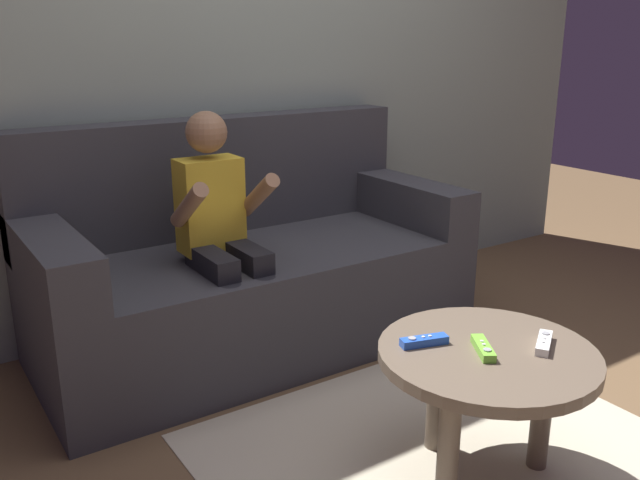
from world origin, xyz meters
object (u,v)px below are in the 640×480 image
(coffee_table, at_px, (485,370))
(game_remote_white_far_corner, at_px, (544,343))
(person_seated_on_couch, at_px, (221,230))
(game_remote_lime_near_edge, at_px, (483,348))
(couch, at_px, (249,270))
(game_remote_blue_center, at_px, (424,341))

(coffee_table, xyz_separation_m, game_remote_white_far_corner, (0.14, -0.08, 0.08))
(person_seated_on_couch, relative_size, coffee_table, 1.62)
(person_seated_on_couch, xyz_separation_m, game_remote_lime_near_edge, (0.30, -1.04, -0.14))
(couch, xyz_separation_m, person_seated_on_couch, (-0.21, -0.19, 0.26))
(game_remote_blue_center, bearing_deg, game_remote_white_far_corner, -35.71)
(coffee_table, bearing_deg, person_seated_on_couch, 107.31)
(couch, xyz_separation_m, game_remote_lime_near_edge, (0.09, -1.23, 0.11))
(coffee_table, distance_m, game_remote_lime_near_edge, 0.08)
(game_remote_blue_center, bearing_deg, coffee_table, -41.78)
(game_remote_blue_center, xyz_separation_m, game_remote_white_far_corner, (0.27, -0.20, 0.00))
(coffee_table, xyz_separation_m, game_remote_blue_center, (-0.13, 0.12, 0.08))
(coffee_table, height_order, game_remote_white_far_corner, game_remote_white_far_corner)
(coffee_table, height_order, game_remote_blue_center, game_remote_blue_center)
(game_remote_blue_center, bearing_deg, person_seated_on_couch, 101.77)
(game_remote_blue_center, relative_size, game_remote_white_far_corner, 1.06)
(game_remote_lime_near_edge, xyz_separation_m, game_remote_blue_center, (-0.11, 0.13, 0.00))
(game_remote_white_far_corner, bearing_deg, game_remote_blue_center, 144.29)
(person_seated_on_couch, xyz_separation_m, game_remote_white_far_corner, (0.47, -1.11, -0.14))
(person_seated_on_couch, height_order, coffee_table, person_seated_on_couch)
(coffee_table, bearing_deg, game_remote_blue_center, 138.22)
(person_seated_on_couch, xyz_separation_m, game_remote_blue_center, (0.19, -0.91, -0.14))
(couch, height_order, game_remote_lime_near_edge, couch)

